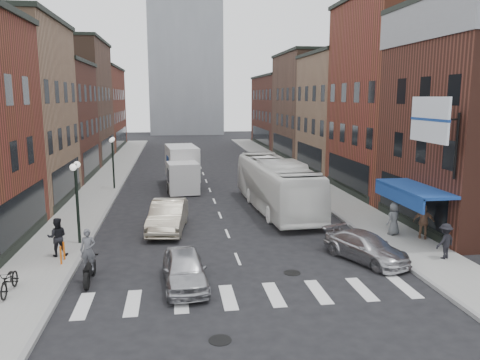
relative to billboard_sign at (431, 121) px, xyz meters
name	(u,v)px	position (x,y,z in m)	size (l,w,h in m)	color
ground	(241,267)	(-8.59, -0.50, -6.13)	(160.00, 160.00, 0.00)	black
sidewalk_left	(107,181)	(-17.09, 21.50, -6.06)	(3.00, 74.00, 0.15)	gray
sidewalk_right	(298,176)	(-0.09, 21.50, -6.06)	(3.00, 74.00, 0.15)	gray
curb_left	(125,181)	(-15.59, 21.50, -6.13)	(0.20, 74.00, 0.16)	gray
curb_right	(282,177)	(-1.59, 21.50, -6.13)	(0.20, 74.00, 0.16)	gray
crosswalk_stripes	(253,296)	(-8.59, -3.50, -6.13)	(12.00, 2.20, 0.01)	silver
bldg_left_mid_b	(30,121)	(-23.58, 23.50, -0.98)	(10.30, 10.20, 10.30)	#4E261C
bldg_left_far_a	(59,102)	(-23.58, 34.50, 0.52)	(10.30, 12.20, 13.30)	#4E3427
bldg_left_far_b	(83,108)	(-23.58, 48.50, -0.48)	(10.30, 16.20, 11.30)	brown
bldg_right_mid_a	(414,97)	(6.41, 13.50, 1.02)	(10.30, 10.20, 14.30)	brown
bldg_right_mid_b	(360,113)	(6.41, 23.50, -0.48)	(10.30, 10.20, 11.30)	#906B4F
bldg_right_far_a	(324,106)	(6.41, 34.50, 0.02)	(10.30, 12.20, 12.30)	#4E3427
bldg_right_far_b	(294,111)	(6.41, 48.50, -0.98)	(10.30, 16.20, 10.30)	#4E261C
awning_blue	(411,190)	(0.34, 2.00, -3.50)	(1.80, 5.00, 0.78)	navy
billboard_sign	(431,121)	(0.00, 0.00, 0.00)	(1.52, 3.00, 3.70)	black
distant_tower	(184,5)	(-8.59, 77.50, 18.87)	(14.00, 14.00, 50.00)	#9399A0
streetlamp_near	(76,187)	(-15.99, 3.50, -3.22)	(0.32, 1.22, 4.11)	black
streetlamp_far	(113,153)	(-15.99, 17.50, -3.22)	(0.32, 1.22, 4.11)	black
bike_rack	(62,253)	(-16.19, 0.80, -5.58)	(0.08, 0.68, 0.80)	#D8590C
box_truck	(182,168)	(-10.67, 17.71, -4.53)	(2.77, 7.67, 3.25)	silver
motorcycle_rider	(89,258)	(-14.70, -1.36, -5.12)	(0.61, 2.14, 2.17)	black
transit_bus	(276,185)	(-4.86, 9.40, -4.49)	(2.76, 11.79, 3.28)	white
sedan_left_near	(185,269)	(-11.02, -2.22, -5.45)	(1.60, 3.99, 1.36)	#ABABAF
sedan_left_far	(168,216)	(-11.72, 5.50, -5.31)	(1.74, 5.00, 1.65)	beige
curb_car	(366,247)	(-2.97, -0.50, -5.52)	(1.73, 4.26, 1.24)	#ACABB0
parked_bicycle	(9,281)	(-17.33, -2.34, -5.50)	(0.64, 1.82, 0.96)	black
ped_left_solo	(57,237)	(-16.57, 1.66, -5.11)	(0.85, 0.49, 1.75)	black
ped_right_a	(445,241)	(0.41, -1.12, -5.19)	(1.02, 0.51, 1.59)	black
ped_right_b	(424,222)	(1.01, 1.75, -5.11)	(1.02, 0.51, 1.75)	#875E44
ped_right_c	(394,219)	(-0.16, 2.61, -5.14)	(0.83, 0.54, 1.69)	#55585C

